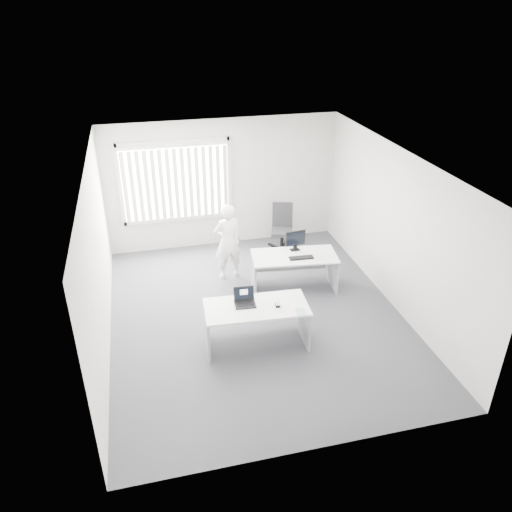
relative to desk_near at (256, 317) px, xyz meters
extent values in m
plane|color=#4D4D54|center=(0.19, 0.79, -0.53)|extent=(6.00, 6.00, 0.00)
cube|color=beige|center=(0.19, 3.79, 0.87)|extent=(5.00, 0.02, 2.80)
cube|color=beige|center=(0.19, -2.21, 0.87)|extent=(5.00, 0.02, 2.80)
cube|color=beige|center=(-2.31, 0.79, 0.87)|extent=(0.02, 6.00, 2.80)
cube|color=beige|center=(2.69, 0.79, 0.87)|extent=(0.02, 6.00, 2.80)
cube|color=white|center=(0.19, 0.79, 2.27)|extent=(5.00, 6.00, 0.02)
cube|color=beige|center=(-0.81, 3.75, 1.02)|extent=(2.32, 0.06, 1.76)
cube|color=silver|center=(0.00, 0.00, 0.19)|extent=(1.66, 0.86, 0.03)
cube|color=#9D9DA0|center=(-0.79, 0.05, -0.18)|extent=(0.09, 0.70, 0.71)
cube|color=#9D9DA0|center=(0.79, -0.05, -0.18)|extent=(0.09, 0.70, 0.71)
cube|color=silver|center=(1.10, 1.50, 0.17)|extent=(1.65, 0.93, 0.03)
cube|color=#9D9DA0|center=(0.34, 1.60, -0.19)|extent=(0.12, 0.68, 0.69)
cube|color=#9D9DA0|center=(1.86, 1.41, -0.19)|extent=(0.12, 0.68, 0.69)
cylinder|color=black|center=(1.34, 3.09, -0.49)|extent=(0.75, 0.75, 0.08)
cylinder|color=black|center=(1.34, 3.09, -0.30)|extent=(0.07, 0.07, 0.46)
cube|color=black|center=(1.34, 3.09, -0.07)|extent=(0.57, 0.57, 0.07)
cube|color=black|center=(1.40, 3.29, 0.25)|extent=(0.44, 0.19, 0.55)
imported|color=white|center=(-0.01, 2.26, 0.24)|extent=(0.61, 0.44, 1.54)
cube|color=silver|center=(0.38, -0.15, 0.21)|extent=(0.29, 0.21, 0.00)
cube|color=white|center=(0.62, -0.32, 0.21)|extent=(0.16, 0.21, 0.01)
cube|color=black|center=(1.19, 1.36, 0.20)|extent=(0.46, 0.18, 0.02)
camera|label=1|loc=(-1.55, -6.28, 4.54)|focal=35.00mm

